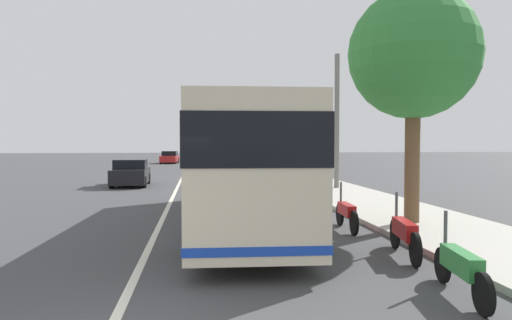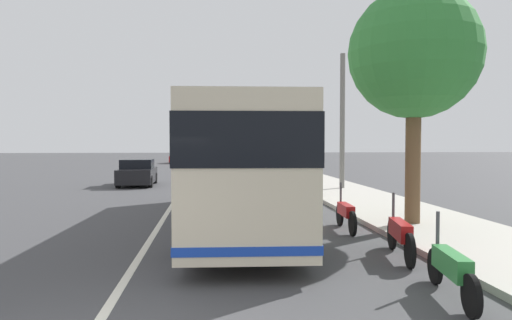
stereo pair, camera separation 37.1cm
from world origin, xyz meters
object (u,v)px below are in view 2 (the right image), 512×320
(motorcycle_angled, at_px, (400,234))
(coach_bus, at_px, (240,159))
(roadside_tree_mid_block, at_px, (414,55))
(motorcycle_by_tree, at_px, (451,269))
(motorcycle_far_end, at_px, (346,213))
(car_far_distant, at_px, (219,160))
(car_ahead_same_lane, at_px, (179,157))
(car_side_street, at_px, (218,156))
(car_oncoming, at_px, (137,173))
(utility_pole, at_px, (342,122))

(motorcycle_angled, bearing_deg, coach_bus, 44.10)
(coach_bus, bearing_deg, roadside_tree_mid_block, -101.99)
(motorcycle_by_tree, bearing_deg, motorcycle_angled, 3.35)
(motorcycle_far_end, relative_size, car_far_distant, 0.46)
(motorcycle_by_tree, relative_size, car_ahead_same_lane, 0.47)
(motorcycle_angled, relative_size, car_side_street, 0.54)
(car_oncoming, height_order, car_ahead_same_lane, car_oncoming)
(coach_bus, relative_size, motorcycle_angled, 5.54)
(car_ahead_same_lane, bearing_deg, car_oncoming, 2.64)
(car_oncoming, bearing_deg, motorcycle_far_end, 27.21)
(motorcycle_by_tree, distance_m, car_oncoming, 21.27)
(motorcycle_far_end, bearing_deg, coach_bus, 65.45)
(utility_pole, bearing_deg, motorcycle_by_tree, 169.81)
(car_ahead_same_lane, bearing_deg, utility_pole, 20.72)
(coach_bus, xyz_separation_m, motorcycle_angled, (-4.51, -3.04, -1.42))
(motorcycle_by_tree, xyz_separation_m, car_ahead_same_lane, (48.79, 7.36, 0.21))
(coach_bus, height_order, motorcycle_far_end, coach_bus)
(car_ahead_same_lane, relative_size, car_side_street, 1.08)
(coach_bus, distance_m, car_oncoming, 13.74)
(motorcycle_by_tree, height_order, roadside_tree_mid_block, roadside_tree_mid_block)
(car_far_distant, bearing_deg, car_ahead_same_lane, 25.59)
(car_far_distant, relative_size, utility_pole, 0.67)
(motorcycle_angled, relative_size, motorcycle_far_end, 1.07)
(motorcycle_angled, height_order, car_ahead_same_lane, car_ahead_same_lane)
(motorcycle_by_tree, bearing_deg, utility_pole, -1.10)
(car_oncoming, bearing_deg, coach_bus, 19.88)
(car_oncoming, distance_m, car_side_street, 33.93)
(utility_pole, bearing_deg, car_side_street, 8.61)
(car_side_street, bearing_deg, motorcycle_by_tree, -177.48)
(car_oncoming, distance_m, car_far_distant, 19.97)
(car_oncoming, bearing_deg, roadside_tree_mid_block, 33.46)
(motorcycle_angled, distance_m, car_oncoming, 19.03)
(car_far_distant, bearing_deg, coach_bus, -179.46)
(motorcycle_far_end, xyz_separation_m, car_far_distant, (33.56, 2.84, 0.25))
(car_ahead_same_lane, height_order, utility_pole, utility_pole)
(motorcycle_by_tree, relative_size, utility_pole, 0.31)
(motorcycle_by_tree, height_order, utility_pole, utility_pole)
(motorcycle_far_end, distance_m, utility_pole, 11.16)
(roadside_tree_mid_block, xyz_separation_m, utility_pole, (10.14, -0.88, -1.44))
(coach_bus, relative_size, roadside_tree_mid_block, 1.88)
(motorcycle_by_tree, bearing_deg, car_oncoming, 30.46)
(car_oncoming, xyz_separation_m, utility_pole, (-3.84, -10.62, 2.71))
(utility_pole, bearing_deg, motorcycle_far_end, 164.54)
(motorcycle_by_tree, relative_size, roadside_tree_mid_block, 0.32)
(motorcycle_far_end, relative_size, car_ahead_same_lane, 0.47)
(motorcycle_angled, relative_size, utility_pole, 0.33)
(car_far_distant, distance_m, car_side_street, 14.21)
(motorcycle_far_end, bearing_deg, car_far_distant, 7.95)
(motorcycle_far_end, bearing_deg, roadside_tree_mid_block, -80.27)
(car_side_street, xyz_separation_m, roadside_tree_mid_block, (-47.54, -4.78, 4.16))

